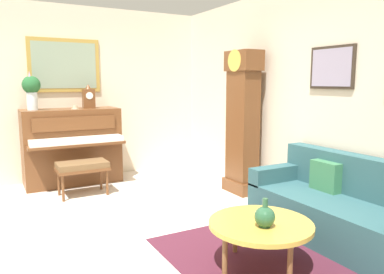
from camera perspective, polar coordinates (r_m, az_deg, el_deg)
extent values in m
cube|color=beige|center=(4.21, -11.77, -14.71)|extent=(6.40, 6.00, 0.10)
cube|color=beige|center=(6.41, -19.14, 6.27)|extent=(0.10, 4.90, 2.80)
cube|color=#B28E3D|center=(6.36, -18.91, 10.33)|extent=(0.03, 1.10, 0.84)
cube|color=gray|center=(6.34, -18.88, 10.33)|extent=(0.01, 0.98, 0.72)
cube|color=beige|center=(5.11, 14.47, 6.03)|extent=(5.30, 0.10, 2.80)
cube|color=#33281E|center=(4.54, 20.62, 9.92)|extent=(0.60, 0.03, 0.48)
cube|color=#998EA8|center=(4.53, 20.49, 9.93)|extent=(0.54, 0.01, 0.42)
cube|color=#4C1E2D|center=(3.50, 12.03, -18.70)|extent=(2.10, 1.50, 0.01)
cube|color=brown|center=(6.15, -17.88, -1.35)|extent=(0.60, 1.44, 1.18)
cube|color=brown|center=(5.72, -17.08, -1.10)|extent=(0.28, 1.38, 0.04)
cube|color=white|center=(5.71, -17.11, -0.51)|extent=(0.26, 1.32, 0.08)
cube|color=brown|center=(5.79, -17.44, 1.99)|extent=(0.03, 1.20, 0.20)
cube|color=brown|center=(5.47, -16.42, -4.71)|extent=(0.42, 0.70, 0.04)
cube|color=brown|center=(5.45, -16.45, -4.10)|extent=(0.40, 0.68, 0.08)
cylinder|color=brown|center=(5.31, -19.13, -7.45)|extent=(0.04, 0.04, 0.36)
cylinder|color=brown|center=(5.43, -12.85, -6.83)|extent=(0.04, 0.04, 0.36)
cylinder|color=brown|center=(5.61, -19.70, -6.62)|extent=(0.04, 0.04, 0.36)
cylinder|color=brown|center=(5.73, -13.75, -6.06)|extent=(0.04, 0.04, 0.36)
cube|color=brown|center=(5.53, 7.55, -7.38)|extent=(0.52, 0.34, 0.18)
cube|color=brown|center=(5.37, 7.71, 0.86)|extent=(0.44, 0.28, 1.78)
cube|color=brown|center=(5.33, 7.93, 11.46)|extent=(0.52, 0.32, 0.28)
cylinder|color=gold|center=(5.24, 6.54, 11.54)|extent=(0.30, 0.02, 0.30)
cylinder|color=gold|center=(5.33, 7.29, 1.47)|extent=(0.03, 0.03, 0.70)
cube|color=#2D565B|center=(4.12, 21.33, -11.75)|extent=(1.90, 0.80, 0.42)
cube|color=#2D565B|center=(4.23, 24.24, -5.59)|extent=(1.90, 0.20, 0.44)
cube|color=#2D565B|center=(4.60, 13.25, -5.51)|extent=(0.18, 0.80, 0.20)
cube|color=#38754C|center=(4.30, 19.72, -5.66)|extent=(0.34, 0.12, 0.32)
cylinder|color=gold|center=(3.28, 10.45, -12.98)|extent=(0.88, 0.88, 0.04)
torus|color=brown|center=(3.28, 10.45, -12.98)|extent=(0.88, 0.88, 0.04)
cylinder|color=brown|center=(3.59, 14.96, -14.86)|extent=(0.04, 0.04, 0.38)
cylinder|color=brown|center=(3.12, 14.75, -18.50)|extent=(0.04, 0.04, 0.38)
cylinder|color=brown|center=(3.17, 5.04, -17.84)|extent=(0.04, 0.04, 0.38)
cylinder|color=brown|center=(3.62, 6.63, -14.36)|extent=(0.04, 0.04, 0.38)
cube|color=brown|center=(6.12, -15.53, 5.66)|extent=(0.12, 0.18, 0.30)
cylinder|color=white|center=(6.05, -15.41, 6.12)|extent=(0.01, 0.11, 0.11)
cone|color=brown|center=(6.11, -15.60, 7.44)|extent=(0.10, 0.10, 0.08)
cylinder|color=silver|center=(5.98, -23.24, 5.04)|extent=(0.15, 0.15, 0.26)
sphere|color=#235B2D|center=(5.97, -23.38, 7.34)|extent=(0.26, 0.26, 0.26)
cone|color=#D199B7|center=(5.94, -23.62, 8.58)|extent=(0.06, 0.06, 0.16)
cylinder|color=beige|center=(5.99, -17.45, 4.13)|extent=(0.12, 0.12, 0.01)
cylinder|color=beige|center=(5.98, -17.46, 4.38)|extent=(0.08, 0.08, 0.06)
cylinder|color=#234C33|center=(3.18, 11.02, -13.23)|extent=(0.09, 0.09, 0.01)
sphere|color=#285638|center=(3.15, 11.07, -11.89)|extent=(0.17, 0.17, 0.17)
cylinder|color=#285638|center=(3.11, 11.13, -9.90)|extent=(0.04, 0.04, 0.08)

